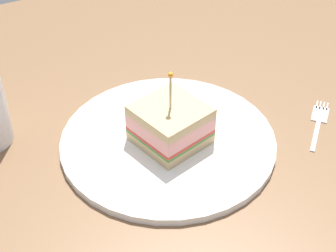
% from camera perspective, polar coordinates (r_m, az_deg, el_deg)
% --- Properties ---
extents(ground_plane, '(1.07, 1.07, 0.02)m').
position_cam_1_polar(ground_plane, '(0.69, 0.00, -2.61)').
color(ground_plane, brown).
extents(plate, '(0.29, 0.29, 0.01)m').
position_cam_1_polar(plate, '(0.68, 0.00, -1.65)').
color(plate, white).
rests_on(plate, ground_plane).
extents(sandwich_half_center, '(0.10, 0.10, 0.11)m').
position_cam_1_polar(sandwich_half_center, '(0.65, 0.13, 0.14)').
color(sandwich_half_center, tan).
rests_on(sandwich_half_center, plate).
extents(fork, '(0.10, 0.09, 0.00)m').
position_cam_1_polar(fork, '(0.75, 16.66, 0.73)').
color(fork, silver).
rests_on(fork, ground_plane).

